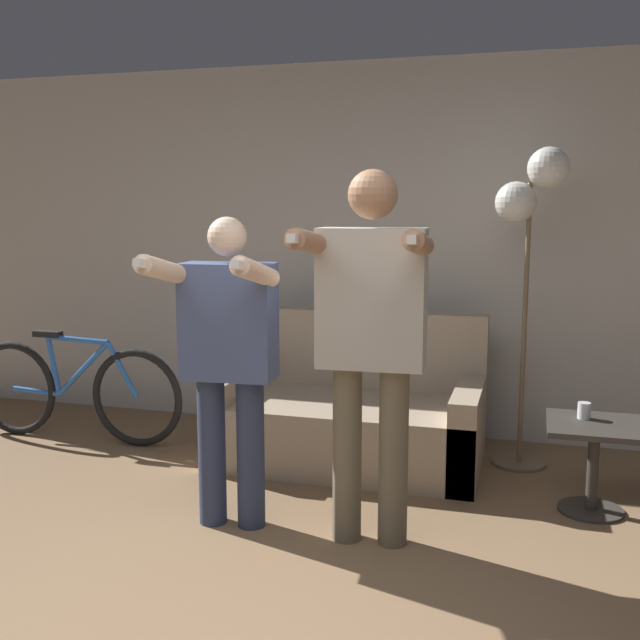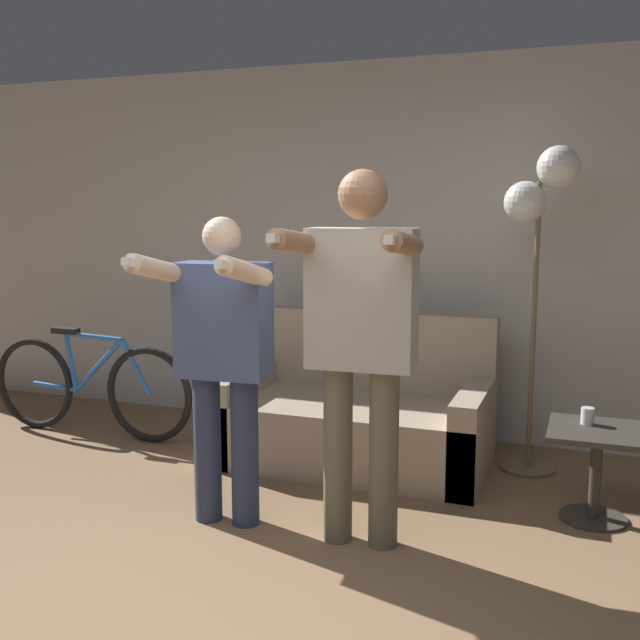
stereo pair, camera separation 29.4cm
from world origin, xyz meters
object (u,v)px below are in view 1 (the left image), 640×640
Objects in this scene: side_table at (594,448)px; cup at (584,411)px; cat at (353,299)px; bicycle at (74,391)px; person_right at (371,329)px; couch at (351,417)px; floor_lamp at (531,211)px; person_left at (228,351)px.

side_table is 0.20m from cup.
cat is 0.27× the size of bicycle.
person_right is at bearing -142.72° from cup.
cat is at bearing 101.29° from couch.
couch reaches higher than cup.
person_right is at bearing -23.56° from bicycle.
person_right is 1.60m from floor_lamp.
cat is 1.81m from side_table.
cat is (0.28, 1.48, 0.09)m from person_left.
side_table is 5.56× the size of cup.
cup is (-0.05, 0.07, 0.18)m from side_table.
cup is 3.32m from bicycle.
cup is at bearing 126.68° from side_table.
side_table is 3.38m from bicycle.
bicycle reaches higher than side_table.
bicycle is at bearing -175.79° from couch.
floor_lamp is 4.01× the size of side_table.
person_right is 2.61m from bicycle.
cup is (1.44, -0.71, -0.47)m from cat.
couch is at bearing 162.36° from side_table.
cat reaches higher than side_table.
cup is (0.32, -0.58, -1.05)m from floor_lamp.
person_right is (0.72, 0.00, 0.14)m from person_left.
cup is (1.72, 0.77, -0.38)m from person_left.
floor_lamp is (1.12, -0.13, 0.59)m from cat.
floor_lamp is (0.68, 1.34, 0.54)m from person_right.
person_left is 17.79× the size of cup.
couch is 1.45m from cup.
cat reaches higher than couch.
person_left is 1.96m from bicycle.
cup is 0.05× the size of bicycle.
person_right is (0.37, -1.15, 0.77)m from couch.
bicycle is at bearing 174.69° from side_table.
side_table is at bearing -5.31° from bicycle.
person_left is 3.59× the size of cat.
person_left is at bearing 177.12° from person_right.
person_left reaches higher than cup.
person_right is 1.36m from cup.
person_right is at bearing -146.84° from side_table.
side_table is (1.06, 0.69, -0.70)m from person_right.
floor_lamp reaches higher than couch.
floor_lamp is 3.25m from bicycle.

